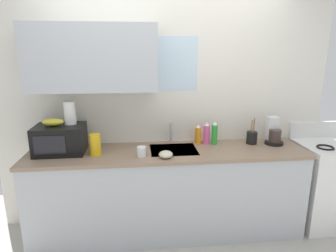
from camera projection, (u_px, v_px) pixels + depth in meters
The scene contains 15 objects.
kitchen_wall_assembly at pixel (151, 99), 3.02m from camera, with size 3.51×0.42×2.50m.
counter_unit at pixel (168, 191), 2.97m from camera, with size 2.74×0.63×0.90m.
sink_faucet at pixel (171, 133), 3.07m from camera, with size 0.03×0.03×0.22m, color #B2B5BA.
stove_range at pixel (324, 183), 3.15m from camera, with size 0.60×0.60×1.08m.
microwave at pixel (60, 139), 2.76m from camera, with size 0.46×0.35×0.27m.
banana_bunch at pixel (53, 122), 2.72m from camera, with size 0.20×0.11×0.07m, color gold.
paper_towel_roll at pixel (70, 113), 2.76m from camera, with size 0.11×0.11×0.22m, color white.
coffee_maker at pixel (273, 134), 3.05m from camera, with size 0.19×0.21×0.28m.
dish_soap_bottle_orange at pixel (198, 135), 3.04m from camera, with size 0.06×0.06×0.21m.
dish_soap_bottle_pink at pixel (207, 134), 3.04m from camera, with size 0.07×0.07×0.23m.
dish_soap_bottle_green at pixel (215, 134), 3.03m from camera, with size 0.06×0.06×0.24m.
cereal_canister at pixel (95, 145), 2.71m from camera, with size 0.10×0.10×0.20m, color gold.
mug_white at pixel (142, 152), 2.68m from camera, with size 0.08×0.08×0.10m, color white.
utensil_crock at pixel (252, 137), 3.05m from camera, with size 0.11×0.11×0.28m.
small_bowl at pixel (166, 154), 2.65m from camera, with size 0.13×0.13×0.07m, color beige.
Camera 1 is at (-0.29, -2.69, 1.85)m, focal length 30.87 mm.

